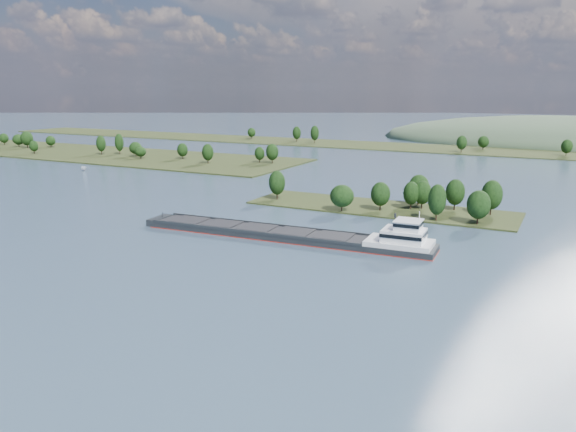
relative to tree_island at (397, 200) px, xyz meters
The scene contains 7 objects.
ground 59.66m from the tree_island, 96.66° to the right, with size 1800.00×1800.00×0.00m, color #34465A.
tree_island is the anchor object (origin of this frame).
left_bank 248.80m from the tree_island, 161.01° to the left, with size 300.00×80.00×15.49m.
back_shoreline 220.66m from the tree_island, 89.23° to the left, with size 900.00×60.00×15.34m.
hill_west 325.27m from the tree_island, 80.60° to the left, with size 320.00×160.00×44.00m, color #3A4F36.
cargo_barge 54.46m from the tree_island, 104.74° to the right, with size 93.97×16.89×12.64m.
motorboat 183.16m from the tree_island, behind, with size 2.42×6.43×2.48m, color white.
Camera 1 is at (64.01, -20.17, 44.94)m, focal length 35.00 mm.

